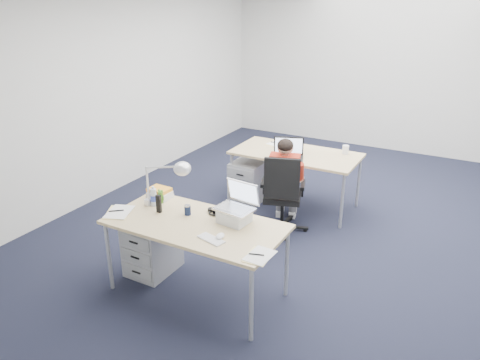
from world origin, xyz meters
name	(u,v)px	position (x,y,z in m)	size (l,w,h in m)	color
floor	(321,228)	(0.00, 0.00, 0.00)	(7.00, 7.00, 0.00)	black
room	(331,86)	(0.00, 0.00, 1.71)	(6.02, 7.02, 2.80)	silver
desk_near	(196,227)	(-0.59, -1.78, 0.68)	(1.60, 0.80, 0.73)	tan
desk_far	(296,156)	(-0.55, 0.48, 0.68)	(1.60, 0.80, 0.73)	tan
office_chair	(282,210)	(-0.40, -0.28, 0.27)	(0.77, 0.77, 0.97)	black
seated_person	(285,181)	(-0.43, -0.12, 0.57)	(0.45, 0.65, 1.12)	#A62917
drawer_pedestal_near	(152,246)	(-1.19, -1.68, 0.28)	(0.40, 0.50, 0.55)	#A4A5A9
drawer_pedestal_far	(249,181)	(-1.15, 0.34, 0.28)	(0.40, 0.50, 0.55)	#A4A5A9
silver_laptop	(234,204)	(-0.29, -1.60, 0.91)	(0.33, 0.26, 0.35)	silver
wireless_keyboard	(211,239)	(-0.30, -1.97, 0.74)	(0.25, 0.10, 0.01)	white
computer_mouse	(220,236)	(-0.25, -1.91, 0.75)	(0.07, 0.11, 0.04)	white
headphones	(217,212)	(-0.52, -1.52, 0.75)	(0.20, 0.15, 0.03)	black
can_koozie	(188,210)	(-0.74, -1.67, 0.78)	(0.06, 0.06, 0.10)	#131D3C
water_bottle	(153,196)	(-1.14, -1.66, 0.83)	(0.06, 0.06, 0.20)	silver
bear_figurine	(161,196)	(-1.12, -1.58, 0.80)	(0.07, 0.06, 0.14)	#33761F
book_stack	(160,193)	(-1.20, -1.49, 0.78)	(0.23, 0.17, 0.10)	silver
cordless_phone	(159,204)	(-1.00, -1.76, 0.82)	(0.05, 0.03, 0.17)	black
papers_left	(118,212)	(-1.34, -1.95, 0.73)	(0.21, 0.30, 0.01)	#FFEA93
papers_right	(258,256)	(0.16, -2.01, 0.73)	(0.18, 0.26, 0.01)	#FFEA93
sunglasses	(218,214)	(-0.49, -1.55, 0.74)	(0.12, 0.05, 0.03)	black
desk_lamp	(161,182)	(-1.03, -1.67, 1.00)	(0.47, 0.17, 0.53)	silver
dark_laptop	(288,149)	(-0.55, 0.20, 0.86)	(0.37, 0.36, 0.27)	black
far_cup	(346,150)	(0.02, 0.73, 0.79)	(0.08, 0.08, 0.11)	white
far_papers	(277,143)	(-0.93, 0.71, 0.73)	(0.19, 0.27, 0.01)	white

